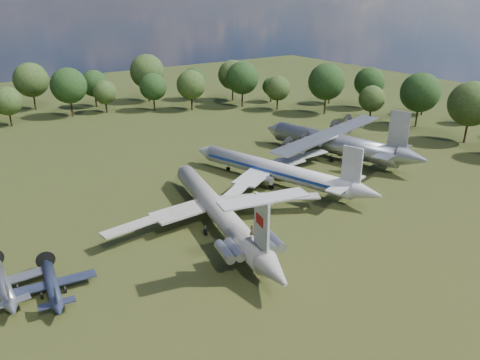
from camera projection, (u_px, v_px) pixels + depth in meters
ground at (184, 225)px, 73.38m from camera, size 300.00×300.00×0.00m
il62_airliner at (218, 214)px, 71.99m from camera, size 43.76×52.06×4.51m
tu104_jet at (275, 173)px, 88.19m from camera, size 44.80×52.04×4.42m
an12_transport at (334, 146)px, 101.79m from camera, size 46.87×50.07×5.53m
small_prop_west at (52, 287)px, 56.25m from camera, size 12.06×15.39×2.09m
small_prop_northwest at (3, 286)px, 56.27m from camera, size 11.41×15.53×2.27m
person_on_il62 at (252, 231)px, 60.01m from camera, size 0.77×0.56×1.95m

